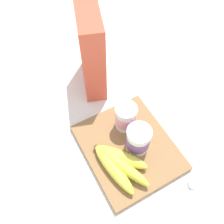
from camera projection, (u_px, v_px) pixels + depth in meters
ground_plane at (128, 149)px, 0.77m from camera, size 2.40×2.40×0.00m
cutting_board at (128, 147)px, 0.76m from camera, size 0.30×0.26×0.02m
cereal_box at (91, 51)px, 0.80m from camera, size 0.20×0.13×0.29m
yogurt_cup_front at (126, 117)px, 0.76m from camera, size 0.07×0.07×0.09m
yogurt_cup_back at (138, 140)px, 0.71m from camera, size 0.07×0.07×0.10m
banana_bunch at (119, 164)px, 0.70m from camera, size 0.19×0.13×0.04m
spoon at (192, 193)px, 0.69m from camera, size 0.11×0.10×0.01m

